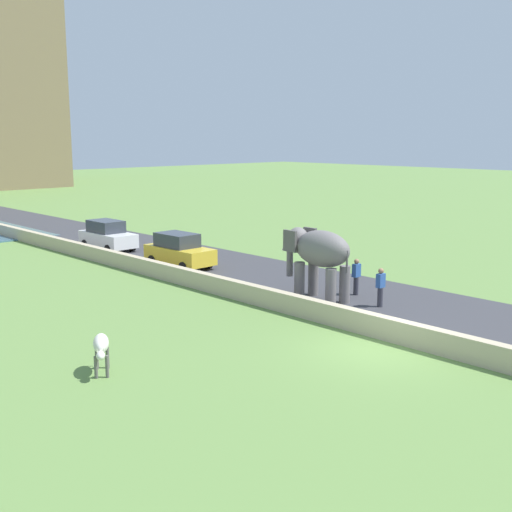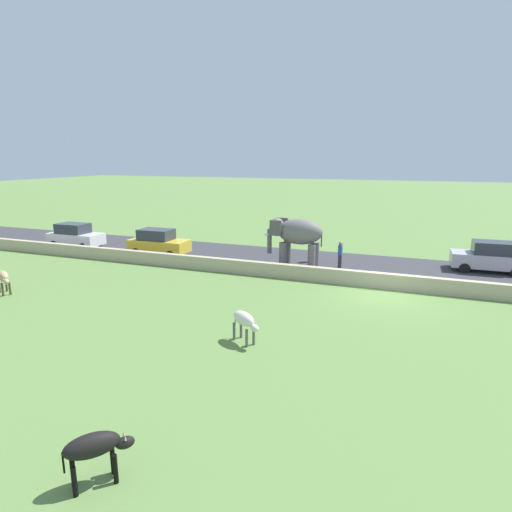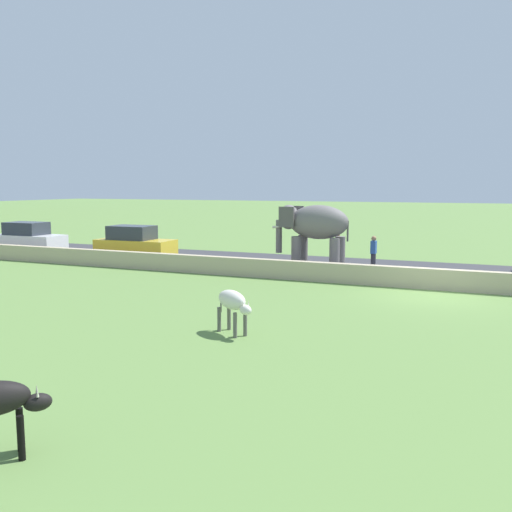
{
  "view_description": "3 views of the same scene",
  "coord_description": "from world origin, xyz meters",
  "px_view_note": "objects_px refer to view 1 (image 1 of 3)",
  "views": [
    {
      "loc": [
        -16.29,
        -11.54,
        6.75
      ],
      "look_at": [
        1.22,
        6.83,
        2.0
      ],
      "focal_mm": 44.92,
      "sensor_mm": 36.0,
      "label": 1
    },
    {
      "loc": [
        -20.58,
        -1.24,
        6.48
      ],
      "look_at": [
        0.54,
        6.84,
        1.26
      ],
      "focal_mm": 30.08,
      "sensor_mm": 36.0,
      "label": 2
    },
    {
      "loc": [
        -20.13,
        -1.84,
        3.84
      ],
      "look_at": [
        -0.37,
        6.58,
        1.11
      ],
      "focal_mm": 39.05,
      "sensor_mm": 36.0,
      "label": 3
    }
  ],
  "objects_px": {
    "elephant": "(318,253)",
    "car_yellow": "(179,251)",
    "person_trailing": "(380,287)",
    "car_white": "(107,236)",
    "cow_white": "(101,346)",
    "person_beside_elephant": "(356,276)"
  },
  "relations": [
    {
      "from": "car_white",
      "to": "car_yellow",
      "type": "bearing_deg",
      "value": -90.01
    },
    {
      "from": "car_yellow",
      "to": "car_white",
      "type": "bearing_deg",
      "value": 89.99
    },
    {
      "from": "car_yellow",
      "to": "person_trailing",
      "type": "bearing_deg",
      "value": -85.56
    },
    {
      "from": "person_trailing",
      "to": "cow_white",
      "type": "distance_m",
      "value": 11.82
    },
    {
      "from": "elephant",
      "to": "person_trailing",
      "type": "relative_size",
      "value": 2.14
    },
    {
      "from": "elephant",
      "to": "cow_white",
      "type": "xyz_separation_m",
      "value": [
        -10.83,
        -1.2,
        -1.2
      ]
    },
    {
      "from": "person_beside_elephant",
      "to": "car_yellow",
      "type": "relative_size",
      "value": 0.4
    },
    {
      "from": "person_trailing",
      "to": "car_yellow",
      "type": "height_order",
      "value": "car_yellow"
    },
    {
      "from": "elephant",
      "to": "person_trailing",
      "type": "distance_m",
      "value": 2.89
    },
    {
      "from": "car_white",
      "to": "car_yellow",
      "type": "xyz_separation_m",
      "value": [
        -0.0,
        -7.11,
        0.0
      ]
    },
    {
      "from": "elephant",
      "to": "person_beside_elephant",
      "type": "distance_m",
      "value": 2.22
    },
    {
      "from": "elephant",
      "to": "car_yellow",
      "type": "height_order",
      "value": "elephant"
    },
    {
      "from": "car_white",
      "to": "cow_white",
      "type": "xyz_separation_m",
      "value": [
        -10.82,
        -17.82,
        -0.06
      ]
    },
    {
      "from": "cow_white",
      "to": "car_yellow",
      "type": "bearing_deg",
      "value": 44.73
    },
    {
      "from": "cow_white",
      "to": "person_trailing",
      "type": "bearing_deg",
      "value": -6.25
    },
    {
      "from": "elephant",
      "to": "car_yellow",
      "type": "bearing_deg",
      "value": 90.06
    },
    {
      "from": "person_trailing",
      "to": "cow_white",
      "type": "relative_size",
      "value": 1.2
    },
    {
      "from": "person_trailing",
      "to": "car_white",
      "type": "xyz_separation_m",
      "value": [
        -0.93,
        19.11,
        0.03
      ]
    },
    {
      "from": "cow_white",
      "to": "person_beside_elephant",
      "type": "bearing_deg",
      "value": 2.65
    },
    {
      "from": "elephant",
      "to": "person_trailing",
      "type": "bearing_deg",
      "value": -69.63
    },
    {
      "from": "person_trailing",
      "to": "cow_white",
      "type": "height_order",
      "value": "person_trailing"
    },
    {
      "from": "car_white",
      "to": "car_yellow",
      "type": "height_order",
      "value": "same"
    }
  ]
}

